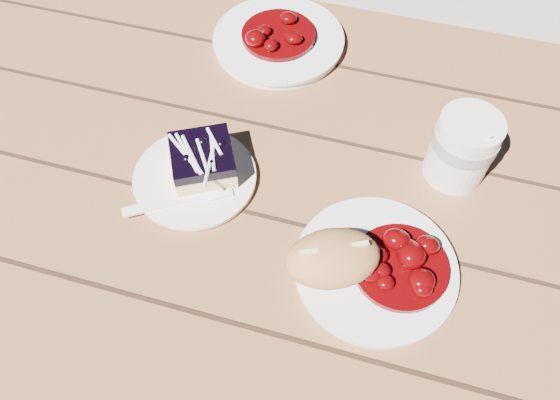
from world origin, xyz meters
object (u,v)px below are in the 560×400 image
(dessert_plate, at_px, (195,178))
(blueberry_cake, at_px, (203,160))
(second_plate, at_px, (279,41))
(bread_roll, at_px, (333,258))
(picnic_table, at_px, (274,225))
(main_plate, at_px, (375,269))
(coffee_cup, at_px, (462,148))

(dessert_plate, height_order, blueberry_cake, blueberry_cake)
(dessert_plate, xyz_separation_m, second_plate, (0.04, 0.31, 0.00))
(bread_roll, bearing_deg, picnic_table, 129.84)
(main_plate, relative_size, blueberry_cake, 1.79)
(bread_roll, height_order, blueberry_cake, bread_roll)
(bread_roll, distance_m, coffee_cup, 0.25)
(blueberry_cake, relative_size, second_plate, 0.52)
(main_plate, height_order, blueberry_cake, blueberry_cake)
(dessert_plate, distance_m, second_plate, 0.32)
(dessert_plate, bearing_deg, bread_roll, -22.96)
(bread_roll, relative_size, coffee_cup, 1.10)
(picnic_table, relative_size, blueberry_cake, 17.27)
(picnic_table, relative_size, main_plate, 9.66)
(bread_roll, height_order, second_plate, bread_roll)
(main_plate, xyz_separation_m, dessert_plate, (-0.28, 0.07, -0.00))
(coffee_cup, bearing_deg, picnic_table, -164.61)
(main_plate, distance_m, dessert_plate, 0.29)
(main_plate, relative_size, coffee_cup, 1.90)
(main_plate, relative_size, second_plate, 0.93)
(bread_roll, bearing_deg, coffee_cup, 57.38)
(bread_roll, bearing_deg, second_plate, 114.47)
(picnic_table, distance_m, blueberry_cake, 0.22)
(main_plate, xyz_separation_m, coffee_cup, (0.08, 0.19, 0.05))
(coffee_cup, xyz_separation_m, second_plate, (-0.32, 0.19, -0.05))
(bread_roll, relative_size, dessert_plate, 0.69)
(main_plate, height_order, dessert_plate, main_plate)
(picnic_table, xyz_separation_m, coffee_cup, (0.26, 0.07, 0.22))
(picnic_table, height_order, dessert_plate, dessert_plate)
(bread_roll, bearing_deg, main_plate, 19.98)
(blueberry_cake, bearing_deg, main_plate, -46.13)
(picnic_table, xyz_separation_m, bread_roll, (0.12, -0.14, 0.21))
(main_plate, distance_m, second_plate, 0.46)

